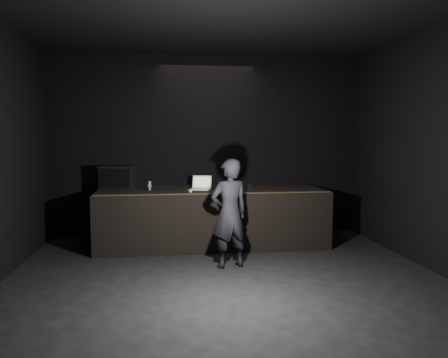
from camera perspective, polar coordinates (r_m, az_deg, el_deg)
name	(u,v)px	position (r m, az deg, el deg)	size (l,w,h in m)	color
ground	(234,297)	(5.45, 1.33, -15.19)	(7.00, 7.00, 0.00)	black
room_walls	(234,129)	(5.10, 1.38, 6.59)	(6.10, 7.10, 3.52)	black
stage_riser	(211,216)	(7.94, -1.67, -4.87)	(4.00, 1.50, 1.00)	black
riser_lip	(216,193)	(7.16, -1.11, -1.89)	(3.92, 0.10, 0.01)	brown
stage_monitor	(118,177)	(8.13, -13.69, 0.23)	(0.69, 0.56, 0.41)	black
cable	(163,187)	(8.14, -7.95, -1.04)	(0.02, 0.02, 0.84)	black
laptop	(201,186)	(7.78, -3.02, -0.90)	(0.42, 0.39, 0.24)	silver
beer_can	(150,186)	(7.78, -9.71, -0.85)	(0.07, 0.07, 0.16)	silver
plastic_cup	(249,187)	(7.76, 3.29, -1.05)	(0.07, 0.07, 0.09)	white
wii_remote	(189,191)	(7.45, -4.54, -1.55)	(0.04, 0.17, 0.03)	silver
person	(230,213)	(6.45, 0.74, -4.50)	(0.59, 0.39, 1.62)	black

